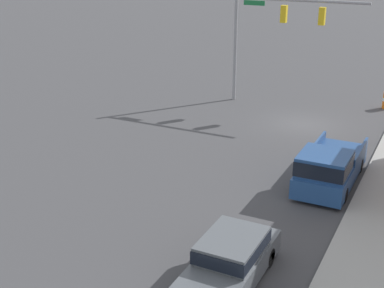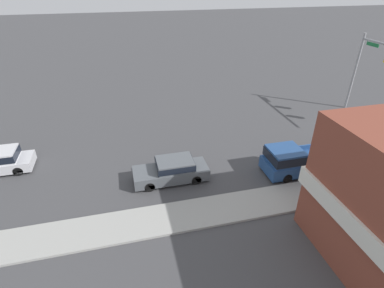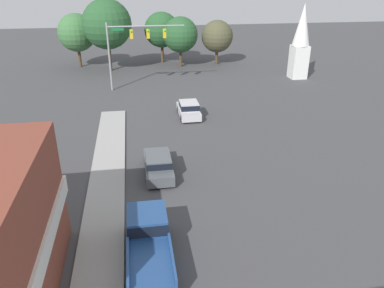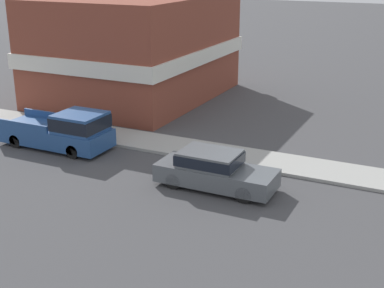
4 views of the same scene
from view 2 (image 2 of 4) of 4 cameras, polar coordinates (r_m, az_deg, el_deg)
name	(u,v)px [view 2 (image 2 of 4)]	position (r m, az deg, el deg)	size (l,w,h in m)	color
ground_plane	(359,137)	(28.76, 29.17, 1.23)	(200.00, 200.00, 0.00)	#424244
near_signal_assembly	(381,62)	(31.33, 32.31, 13.11)	(8.43, 0.49, 7.25)	gray
car_lead	(172,170)	(19.61, -3.77, -4.91)	(1.87, 4.85, 1.52)	black
pickup_truck_parked	(297,160)	(21.49, 19.35, -2.90)	(2.12, 5.61, 1.90)	black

